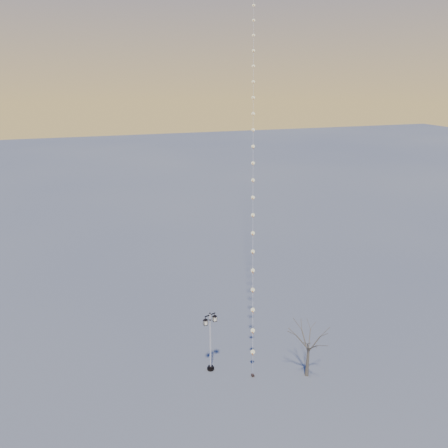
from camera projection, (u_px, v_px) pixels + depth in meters
name	position (u px, v px, depth m)	size (l,w,h in m)	color
ground	(233.00, 397.00, 30.20)	(300.00, 300.00, 0.00)	#5A5D5B
street_lamp	(210.00, 339.00, 32.20)	(1.23, 0.73, 5.03)	black
bare_tree	(309.00, 340.00, 31.45)	(2.72, 2.72, 4.51)	brown
kite_train	(254.00, 56.00, 41.98)	(13.22, 35.06, 47.17)	black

